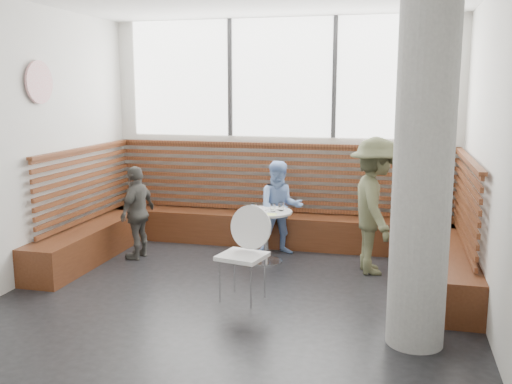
% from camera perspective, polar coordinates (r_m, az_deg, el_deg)
% --- Properties ---
extents(room, '(5.00, 5.00, 3.20)m').
position_cam_1_polar(room, '(5.82, -2.37, 4.12)').
color(room, silver).
rests_on(room, ground).
extents(booth, '(5.00, 2.50, 1.44)m').
position_cam_1_polar(booth, '(7.72, 1.39, -3.33)').
color(booth, '#4A2412').
rests_on(booth, ground).
extents(concrete_column, '(0.50, 0.50, 3.20)m').
position_cam_1_polar(concrete_column, '(5.00, 16.39, 2.66)').
color(concrete_column, gray).
rests_on(concrete_column, ground).
extents(wall_art, '(0.03, 0.50, 0.50)m').
position_cam_1_polar(wall_art, '(7.22, -20.87, 10.22)').
color(wall_art, white).
rests_on(wall_art, room).
extents(cafe_table, '(0.66, 0.66, 0.68)m').
position_cam_1_polar(cafe_table, '(7.36, 1.04, -3.36)').
color(cafe_table, silver).
rests_on(cafe_table, ground).
extents(cafe_chair, '(0.48, 0.47, 1.00)m').
position_cam_1_polar(cafe_chair, '(6.08, -1.18, -5.34)').
color(cafe_chair, white).
rests_on(cafe_chair, ground).
extents(adult_man, '(0.85, 1.19, 1.66)m').
position_cam_1_polar(adult_man, '(7.03, 11.78, -1.36)').
color(adult_man, '#55593B').
rests_on(adult_man, ground).
extents(child_back, '(0.74, 0.65, 1.28)m').
position_cam_1_polar(child_back, '(7.70, 2.43, -1.62)').
color(child_back, '#83A5E3').
rests_on(child_back, ground).
extents(child_left, '(0.38, 0.75, 1.23)m').
position_cam_1_polar(child_left, '(7.69, -11.76, -2.01)').
color(child_left, '#52504A').
rests_on(child_left, ground).
extents(plate_near, '(0.21, 0.21, 0.02)m').
position_cam_1_polar(plate_near, '(7.39, 0.49, -1.70)').
color(plate_near, white).
rests_on(plate_near, cafe_table).
extents(plate_far, '(0.20, 0.20, 0.01)m').
position_cam_1_polar(plate_far, '(7.44, 2.21, -1.63)').
color(plate_far, white).
rests_on(plate_far, cafe_table).
extents(glass_left, '(0.07, 0.07, 0.11)m').
position_cam_1_polar(glass_left, '(7.24, -0.20, -1.57)').
color(glass_left, white).
rests_on(glass_left, cafe_table).
extents(glass_mid, '(0.06, 0.06, 0.10)m').
position_cam_1_polar(glass_mid, '(7.25, 1.71, -1.58)').
color(glass_mid, white).
rests_on(glass_mid, cafe_table).
extents(glass_right, '(0.07, 0.07, 0.11)m').
position_cam_1_polar(glass_right, '(7.31, 2.54, -1.47)').
color(glass_right, white).
rests_on(glass_right, cafe_table).
extents(menu_card, '(0.20, 0.15, 0.00)m').
position_cam_1_polar(menu_card, '(7.10, 1.27, -2.24)').
color(menu_card, '#A5C64C').
rests_on(menu_card, cafe_table).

